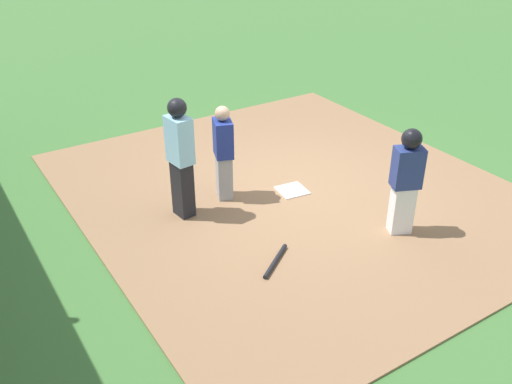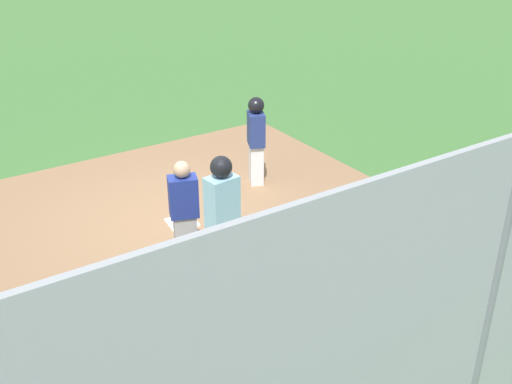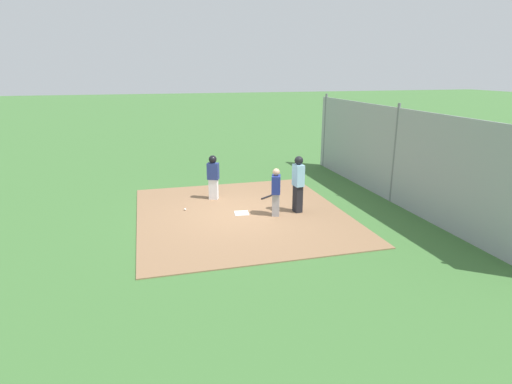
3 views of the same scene
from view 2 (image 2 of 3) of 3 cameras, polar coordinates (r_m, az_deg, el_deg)
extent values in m
plane|color=#3D6B33|center=(9.54, -6.89, -3.03)|extent=(140.00, 140.00, 0.00)
cube|color=#896647|center=(9.53, -6.90, -2.95)|extent=(7.20, 6.40, 0.03)
cube|color=white|center=(9.52, -6.91, -2.82)|extent=(0.49, 0.49, 0.02)
cube|color=#9E9EA3|center=(8.41, -6.56, -4.30)|extent=(0.36, 0.31, 0.71)
cube|color=navy|center=(8.11, -6.79, -0.43)|extent=(0.45, 0.37, 0.56)
sphere|color=tan|center=(7.94, -6.94, 2.10)|extent=(0.22, 0.22, 0.22)
cube|color=black|center=(7.84, -3.04, -5.97)|extent=(0.32, 0.25, 0.86)
cube|color=#8CC1E0|center=(7.46, -3.18, -0.97)|extent=(0.41, 0.30, 0.68)
sphere|color=black|center=(7.26, -3.27, 2.36)|extent=(0.27, 0.27, 0.27)
cube|color=silver|center=(10.61, 0.01, 2.65)|extent=(0.32, 0.36, 0.72)
cube|color=navy|center=(10.37, 0.01, 5.90)|extent=(0.39, 0.45, 0.57)
sphere|color=tan|center=(10.24, 0.01, 7.98)|extent=(0.22, 0.22, 0.22)
sphere|color=black|center=(10.23, 0.01, 8.09)|extent=(0.27, 0.27, 0.27)
cylinder|color=black|center=(9.22, 4.96, -3.63)|extent=(0.49, 0.65, 0.06)
sphere|color=white|center=(11.17, -7.44, 1.87)|extent=(0.07, 0.07, 0.07)
cube|color=#93999E|center=(5.20, 20.47, -11.43)|extent=(12.00, 0.05, 3.20)
cylinder|color=slate|center=(5.16, 20.60, -10.77)|extent=(0.10, 0.10, 3.35)
camera|label=1|loc=(10.30, 43.51, 18.21)|focal=39.48mm
camera|label=3|loc=(13.43, -74.39, 6.48)|focal=29.38mm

